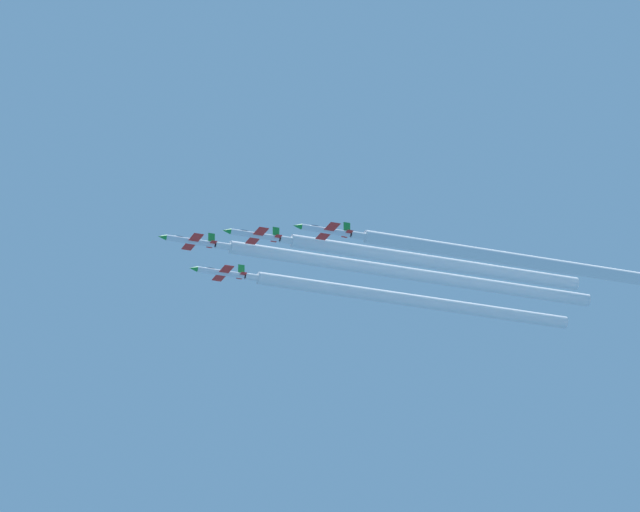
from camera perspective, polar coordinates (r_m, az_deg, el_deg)
The scene contains 8 objects.
jet_lead at distance 449.27m, azimuth -3.14°, elevation 0.37°, with size 7.94×11.56×2.78m.
jet_left_wingman at distance 443.30m, azimuth -1.60°, elevation 0.51°, with size 7.94×11.56×2.78m.
jet_right_wingman at distance 459.93m, azimuth -2.41°, elevation -0.39°, with size 7.94×11.56×2.78m.
jet_outer_left at distance 437.06m, azimuth 0.09°, elevation 0.62°, with size 7.94×11.56×2.78m.
smoke_trail_lead at distance 463.37m, azimuth 2.07°, elevation -0.41°, with size 2.46×77.91×2.46m.
smoke_trail_left_wingman at distance 455.33m, azimuth 2.66°, elevation -0.14°, with size 2.46×61.11×2.46m.
smoke_trail_right_wingman at distance 472.83m, azimuth 2.12°, elevation -1.05°, with size 2.46×68.36×2.46m.
smoke_trail_outer_left at distance 452.86m, azimuth 5.16°, elevation -0.16°, with size 2.46×75.03×2.46m.
Camera 1 is at (-393.42, 129.95, 2.39)m, focal length 134.90 mm.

